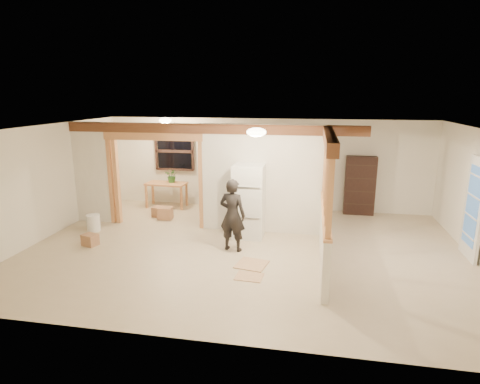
% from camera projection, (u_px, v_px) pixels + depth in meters
% --- Properties ---
extents(floor, '(9.00, 6.50, 0.01)m').
position_uv_depth(floor, '(244.00, 249.00, 8.36)').
color(floor, '#BEAA8D').
rests_on(floor, ground).
extents(ceiling, '(9.00, 6.50, 0.01)m').
position_uv_depth(ceiling, '(245.00, 128.00, 7.76)').
color(ceiling, white).
extents(wall_back, '(9.00, 0.01, 2.50)m').
position_uv_depth(wall_back, '(265.00, 164.00, 11.16)').
color(wall_back, silver).
rests_on(wall_back, floor).
extents(wall_front, '(9.00, 0.01, 2.50)m').
position_uv_depth(wall_front, '(200.00, 252.00, 4.96)').
color(wall_front, silver).
rests_on(wall_front, floor).
extents(wall_left, '(0.01, 6.50, 2.50)m').
position_uv_depth(wall_left, '(44.00, 182.00, 8.86)').
color(wall_left, silver).
rests_on(wall_left, floor).
extents(partition_left_stub, '(0.90, 0.12, 2.50)m').
position_uv_depth(partition_left_stub, '(92.00, 173.00, 9.92)').
color(partition_left_stub, silver).
rests_on(partition_left_stub, floor).
extents(partition_center, '(2.80, 0.12, 2.50)m').
position_uv_depth(partition_center, '(262.00, 179.00, 9.17)').
color(partition_center, silver).
rests_on(partition_center, floor).
extents(doorway_frame, '(2.46, 0.14, 2.20)m').
position_uv_depth(doorway_frame, '(155.00, 181.00, 9.67)').
color(doorway_frame, tan).
rests_on(doorway_frame, floor).
extents(header_beam_back, '(7.00, 0.18, 0.22)m').
position_uv_depth(header_beam_back, '(211.00, 129.00, 9.11)').
color(header_beam_back, brown).
rests_on(header_beam_back, ceiling).
extents(header_beam_right, '(0.18, 3.30, 0.22)m').
position_uv_depth(header_beam_right, '(329.00, 139.00, 7.12)').
color(header_beam_right, brown).
rests_on(header_beam_right, ceiling).
extents(pony_wall, '(0.12, 3.20, 1.00)m').
position_uv_depth(pony_wall, '(324.00, 238.00, 7.57)').
color(pony_wall, silver).
rests_on(pony_wall, floor).
extents(stud_partition, '(0.14, 3.20, 1.32)m').
position_uv_depth(stud_partition, '(327.00, 178.00, 7.30)').
color(stud_partition, tan).
rests_on(stud_partition, pony_wall).
extents(window_back, '(1.12, 0.10, 1.10)m').
position_uv_depth(window_back, '(174.00, 151.00, 11.47)').
color(window_back, black).
rests_on(window_back, wall_back).
extents(french_door, '(0.12, 0.86, 2.00)m').
position_uv_depth(french_door, '(474.00, 209.00, 7.72)').
color(french_door, white).
rests_on(french_door, floor).
extents(ceiling_dome_main, '(0.36, 0.36, 0.16)m').
position_uv_depth(ceiling_dome_main, '(256.00, 132.00, 7.23)').
color(ceiling_dome_main, '#FFEABF').
rests_on(ceiling_dome_main, ceiling).
extents(ceiling_dome_util, '(0.32, 0.32, 0.14)m').
position_uv_depth(ceiling_dome_util, '(165.00, 120.00, 10.40)').
color(ceiling_dome_util, '#FFEABF').
rests_on(ceiling_dome_util, ceiling).
extents(hanging_bulb, '(0.07, 0.07, 0.07)m').
position_uv_depth(hanging_bulb, '(175.00, 135.00, 9.72)').
color(hanging_bulb, '#FFD88C').
rests_on(hanging_bulb, ceiling).
extents(refrigerator, '(0.68, 0.66, 1.65)m').
position_uv_depth(refrigerator, '(249.00, 201.00, 8.94)').
color(refrigerator, silver).
rests_on(refrigerator, floor).
extents(woman, '(0.61, 0.46, 1.51)m').
position_uv_depth(woman, '(232.00, 215.00, 8.14)').
color(woman, black).
rests_on(woman, floor).
extents(work_table, '(1.15, 0.63, 0.71)m').
position_uv_depth(work_table, '(167.00, 195.00, 11.40)').
color(work_table, tan).
rests_on(work_table, floor).
extents(potted_plant, '(0.39, 0.35, 0.39)m').
position_uv_depth(potted_plant, '(172.00, 176.00, 11.31)').
color(potted_plant, '#346B2D').
rests_on(potted_plant, work_table).
extents(shop_vac, '(0.49, 0.49, 0.57)m').
position_uv_depth(shop_vac, '(102.00, 204.00, 10.73)').
color(shop_vac, '#B5230A').
rests_on(shop_vac, floor).
extents(bookshelf, '(0.78, 0.26, 1.57)m').
position_uv_depth(bookshelf, '(360.00, 186.00, 10.62)').
color(bookshelf, black).
rests_on(bookshelf, floor).
extents(bucket, '(0.36, 0.36, 0.39)m').
position_uv_depth(bucket, '(93.00, 223.00, 9.44)').
color(bucket, white).
rests_on(bucket, floor).
extents(box_util_a, '(0.38, 0.33, 0.30)m').
position_uv_depth(box_util_a, '(165.00, 213.00, 10.36)').
color(box_util_a, '#AA7752').
rests_on(box_util_a, floor).
extents(box_util_b, '(0.31, 0.31, 0.26)m').
position_uv_depth(box_util_b, '(158.00, 211.00, 10.59)').
color(box_util_b, '#AA7752').
rests_on(box_util_b, floor).
extents(box_front, '(0.36, 0.32, 0.25)m').
position_uv_depth(box_front, '(90.00, 240.00, 8.55)').
color(box_front, '#AA7752').
rests_on(box_front, floor).
extents(floor_panel_near, '(0.64, 0.64, 0.02)m').
position_uv_depth(floor_panel_near, '(252.00, 264.00, 7.59)').
color(floor_panel_near, tan).
rests_on(floor_panel_near, floor).
extents(floor_panel_far, '(0.50, 0.41, 0.02)m').
position_uv_depth(floor_panel_far, '(249.00, 277.00, 7.09)').
color(floor_panel_far, tan).
rests_on(floor_panel_far, floor).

